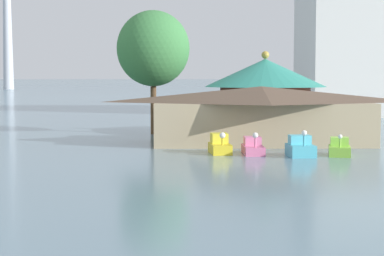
# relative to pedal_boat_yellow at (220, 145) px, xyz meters

# --- Properties ---
(pedal_boat_yellow) EXTENTS (1.56, 2.80, 1.54)m
(pedal_boat_yellow) POSITION_rel_pedal_boat_yellow_xyz_m (0.00, 0.00, 0.00)
(pedal_boat_yellow) COLOR yellow
(pedal_boat_yellow) RESTS_ON ground
(pedal_boat_pink) EXTENTS (1.36, 3.00, 1.58)m
(pedal_boat_pink) POSITION_rel_pedal_boat_yellow_xyz_m (2.23, -0.44, -0.08)
(pedal_boat_pink) COLOR pink
(pedal_boat_pink) RESTS_ON ground
(pedal_boat_cyan) EXTENTS (1.77, 2.37, 1.81)m
(pedal_boat_cyan) POSITION_rel_pedal_boat_yellow_xyz_m (5.23, -1.78, 0.02)
(pedal_boat_cyan) COLOR #4CB7CC
(pedal_boat_cyan) RESTS_ON ground
(pedal_boat_lime) EXTENTS (1.85, 2.70, 1.51)m
(pedal_boat_lime) POSITION_rel_pedal_boat_yellow_xyz_m (7.92, -1.33, -0.07)
(pedal_boat_lime) COLOR #8CCC3F
(pedal_boat_lime) RESTS_ON ground
(boathouse) EXTENTS (17.88, 8.96, 4.48)m
(boathouse) POSITION_rel_pedal_boat_yellow_xyz_m (3.63, 6.76, 1.80)
(boathouse) COLOR tan
(boathouse) RESTS_ON ground
(green_roof_pavilion) EXTENTS (10.98, 10.98, 7.53)m
(green_roof_pavilion) POSITION_rel_pedal_boat_yellow_xyz_m (4.90, 14.79, 3.38)
(green_roof_pavilion) COLOR brown
(green_roof_pavilion) RESTS_ON ground
(shoreline_tree_mid) EXTENTS (6.59, 6.59, 11.21)m
(shoreline_tree_mid) POSITION_rel_pedal_boat_yellow_xyz_m (-5.20, 15.37, 7.21)
(shoreline_tree_mid) COLOR brown
(shoreline_tree_mid) RESTS_ON ground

